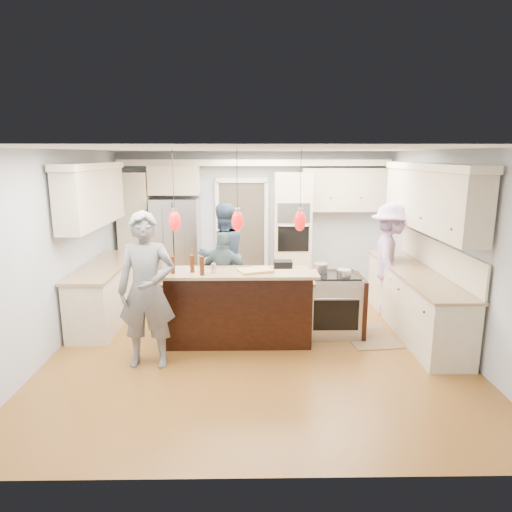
{
  "coord_description": "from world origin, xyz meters",
  "views": [
    {
      "loc": [
        -0.1,
        -6.29,
        2.62
      ],
      "look_at": [
        0.0,
        0.35,
        1.15
      ],
      "focal_mm": 32.0,
      "sensor_mm": 36.0,
      "label": 1
    }
  ],
  "objects_px": {
    "island_range": "(334,304)",
    "person_far_left": "(223,255)",
    "refrigerator": "(177,244)",
    "person_bar_end": "(147,290)",
    "kitchen_island": "(239,304)"
  },
  "relations": [
    {
      "from": "island_range",
      "to": "person_far_left",
      "type": "relative_size",
      "value": 0.51
    },
    {
      "from": "refrigerator",
      "to": "island_range",
      "type": "xyz_separation_m",
      "value": [
        2.71,
        -2.49,
        -0.44
      ]
    },
    {
      "from": "island_range",
      "to": "person_far_left",
      "type": "height_order",
      "value": "person_far_left"
    },
    {
      "from": "person_bar_end",
      "to": "person_far_left",
      "type": "bearing_deg",
      "value": 72.19
    },
    {
      "from": "person_far_left",
      "to": "refrigerator",
      "type": "bearing_deg",
      "value": -72.57
    },
    {
      "from": "refrigerator",
      "to": "person_bar_end",
      "type": "height_order",
      "value": "person_bar_end"
    },
    {
      "from": "refrigerator",
      "to": "island_range",
      "type": "bearing_deg",
      "value": -42.59
    },
    {
      "from": "person_bar_end",
      "to": "refrigerator",
      "type": "bearing_deg",
      "value": 93.97
    },
    {
      "from": "refrigerator",
      "to": "person_bar_end",
      "type": "relative_size",
      "value": 0.91
    },
    {
      "from": "kitchen_island",
      "to": "person_bar_end",
      "type": "distance_m",
      "value": 1.54
    },
    {
      "from": "refrigerator",
      "to": "island_range",
      "type": "height_order",
      "value": "refrigerator"
    },
    {
      "from": "kitchen_island",
      "to": "island_range",
      "type": "height_order",
      "value": "kitchen_island"
    },
    {
      "from": "island_range",
      "to": "person_bar_end",
      "type": "height_order",
      "value": "person_bar_end"
    },
    {
      "from": "person_bar_end",
      "to": "person_far_left",
      "type": "relative_size",
      "value": 1.08
    },
    {
      "from": "kitchen_island",
      "to": "person_far_left",
      "type": "xyz_separation_m",
      "value": [
        -0.32,
        1.44,
        0.43
      ]
    }
  ]
}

